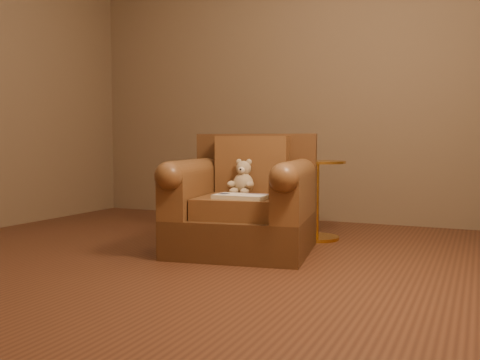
% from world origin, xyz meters
% --- Properties ---
extents(floor, '(4.00, 4.00, 0.00)m').
position_xyz_m(floor, '(0.00, 0.00, 0.00)').
color(floor, brown).
rests_on(floor, ground).
extents(armchair, '(1.05, 1.01, 0.82)m').
position_xyz_m(armchair, '(0.39, 0.36, 0.32)').
color(armchair, '#51331B').
rests_on(armchair, floor).
extents(teddy_bear, '(0.19, 0.21, 0.25)m').
position_xyz_m(teddy_bear, '(0.35, 0.43, 0.49)').
color(teddy_bear, tan).
rests_on(teddy_bear, armchair).
extents(guidebook, '(0.35, 0.21, 0.03)m').
position_xyz_m(guidebook, '(0.47, 0.13, 0.41)').
color(guidebook, beige).
rests_on(guidebook, armchair).
extents(side_table, '(0.44, 0.44, 0.62)m').
position_xyz_m(side_table, '(0.73, 1.00, 0.33)').
color(side_table, gold).
rests_on(side_table, floor).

